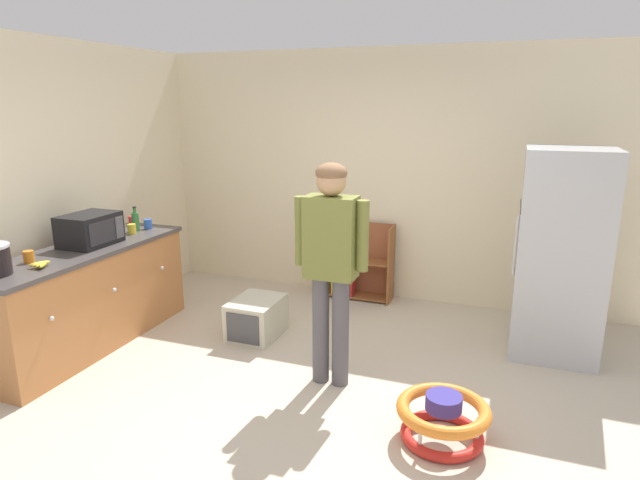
# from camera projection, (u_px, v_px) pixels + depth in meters

# --- Properties ---
(ground_plane) EXTENTS (12.00, 12.00, 0.00)m
(ground_plane) POSITION_uv_depth(u_px,v_px,m) (312.00, 394.00, 4.03)
(ground_plane) COLOR beige
(ground_plane) RESTS_ON ground
(back_wall) EXTENTS (5.20, 0.06, 2.70)m
(back_wall) POSITION_uv_depth(u_px,v_px,m) (389.00, 177.00, 5.81)
(back_wall) COLOR beige
(back_wall) RESTS_ON ground
(left_side_wall) EXTENTS (0.06, 2.99, 2.70)m
(left_side_wall) POSITION_uv_depth(u_px,v_px,m) (94.00, 184.00, 5.30)
(left_side_wall) COLOR beige
(left_side_wall) RESTS_ON ground
(kitchen_counter) EXTENTS (0.65, 2.07, 0.90)m
(kitchen_counter) POSITION_uv_depth(u_px,v_px,m) (87.00, 297.00, 4.76)
(kitchen_counter) COLOR #B97541
(kitchen_counter) RESTS_ON ground
(refrigerator) EXTENTS (0.73, 0.68, 1.78)m
(refrigerator) POSITION_uv_depth(u_px,v_px,m) (561.00, 254.00, 4.51)
(refrigerator) COLOR #B7BABF
(refrigerator) RESTS_ON ground
(bookshelf) EXTENTS (0.80, 0.28, 0.85)m
(bookshelf) POSITION_uv_depth(u_px,v_px,m) (352.00, 265.00, 6.00)
(bookshelf) COLOR brown
(bookshelf) RESTS_ON ground
(standing_person) EXTENTS (0.57, 0.23, 1.72)m
(standing_person) POSITION_uv_depth(u_px,v_px,m) (331.00, 254.00, 3.95)
(standing_person) COLOR #555258
(standing_person) RESTS_ON ground
(baby_walker) EXTENTS (0.60, 0.60, 0.32)m
(baby_walker) POSITION_uv_depth(u_px,v_px,m) (443.00, 418.00, 3.45)
(baby_walker) COLOR red
(baby_walker) RESTS_ON ground
(pet_carrier) EXTENTS (0.42, 0.55, 0.36)m
(pet_carrier) POSITION_uv_depth(u_px,v_px,m) (256.00, 318.00, 5.00)
(pet_carrier) COLOR beige
(pet_carrier) RESTS_ON ground
(microwave) EXTENTS (0.37, 0.48, 0.28)m
(microwave) POSITION_uv_depth(u_px,v_px,m) (90.00, 230.00, 4.74)
(microwave) COLOR black
(microwave) RESTS_ON kitchen_counter
(banana_bunch) EXTENTS (0.15, 0.16, 0.04)m
(banana_bunch) POSITION_uv_depth(u_px,v_px,m) (42.00, 264.00, 4.11)
(banana_bunch) COLOR gold
(banana_bunch) RESTS_ON kitchen_counter
(green_glass_bottle) EXTENTS (0.07, 0.07, 0.25)m
(green_glass_bottle) POSITION_uv_depth(u_px,v_px,m) (135.00, 221.00, 5.28)
(green_glass_bottle) COLOR #33753D
(green_glass_bottle) RESTS_ON kitchen_counter
(teal_cup) EXTENTS (0.08, 0.08, 0.09)m
(teal_cup) POSITION_uv_depth(u_px,v_px,m) (114.00, 232.00, 5.07)
(teal_cup) COLOR teal
(teal_cup) RESTS_ON kitchen_counter
(red_cup) EXTENTS (0.08, 0.08, 0.09)m
(red_cup) POSITION_uv_depth(u_px,v_px,m) (133.00, 221.00, 5.54)
(red_cup) COLOR red
(red_cup) RESTS_ON kitchen_counter
(orange_cup) EXTENTS (0.08, 0.08, 0.09)m
(orange_cup) POSITION_uv_depth(u_px,v_px,m) (29.00, 257.00, 4.24)
(orange_cup) COLOR orange
(orange_cup) RESTS_ON kitchen_counter
(yellow_cup) EXTENTS (0.08, 0.08, 0.09)m
(yellow_cup) POSITION_uv_depth(u_px,v_px,m) (132.00, 229.00, 5.17)
(yellow_cup) COLOR yellow
(yellow_cup) RESTS_ON kitchen_counter
(blue_cup) EXTENTS (0.08, 0.08, 0.09)m
(blue_cup) POSITION_uv_depth(u_px,v_px,m) (148.00, 224.00, 5.39)
(blue_cup) COLOR blue
(blue_cup) RESTS_ON kitchen_counter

